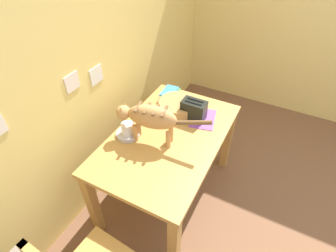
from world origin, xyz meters
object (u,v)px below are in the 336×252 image
Objects in this scene: cat at (150,118)px; coffee_mug at (127,128)px; wicker_basket at (178,106)px; book_stack at (170,94)px; toaster at (194,110)px; magazine at (203,118)px; saucer_bowl at (128,134)px; dining_table at (168,144)px.

cat is 5.05× the size of coffee_mug.
cat is 2.12× the size of wicker_basket.
wicker_basket is (0.42, -0.02, -0.17)m from cat.
book_stack is 1.05× the size of toaster.
book_stack is at bearing 44.91° from wicker_basket.
wicker_basket reaches higher than magazine.
cat reaches higher than toaster.
magazine is (0.42, -0.26, -0.22)m from cat.
wicker_basket is at bearing -14.18° from cat.
cat is at bearing 154.72° from toaster.
saucer_bowl is 0.64m from magazine.
coffee_mug is 0.56m from toaster.
toaster is at bearing -36.51° from cat.
saucer_bowl is at bearing 123.01° from magazine.
toaster reaches higher than coffee_mug.
saucer_bowl is 0.88× the size of book_stack.
coffee_mug is 0.50m from wicker_basket.
wicker_basket reaches higher than dining_table.
coffee_mug reaches higher than magazine.
cat reaches higher than dining_table.
coffee_mug is (-0.14, 0.28, 0.16)m from dining_table.
dining_table is 0.37m from magazine.
book_stack is at bearing 25.43° from dining_table.
book_stack reaches higher than dining_table.
book_stack is (0.58, 0.13, -0.18)m from cat.
coffee_mug is at bearing 89.89° from cat.
saucer_bowl is 0.57m from toaster.
wicker_basket is at bearing -23.99° from saucer_bowl.
saucer_bowl is 0.51m from wicker_basket.
book_stack is (0.61, -0.05, -0.03)m from coffee_mug.
cat is 3.77× the size of saucer_bowl.
book_stack is 0.37m from toaster.
magazine is 0.42m from book_stack.
toaster is (-0.03, 0.08, 0.08)m from magazine.
wicker_basket is 0.17m from toaster.
magazine is 0.12m from toaster.
cat is 0.62m from book_stack.
wicker_basket is at bearing -135.09° from book_stack.
dining_table is at bearing 139.90° from magazine.
cat reaches higher than saucer_bowl.
cat reaches higher than book_stack.
toaster is at bearing -101.34° from wicker_basket.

